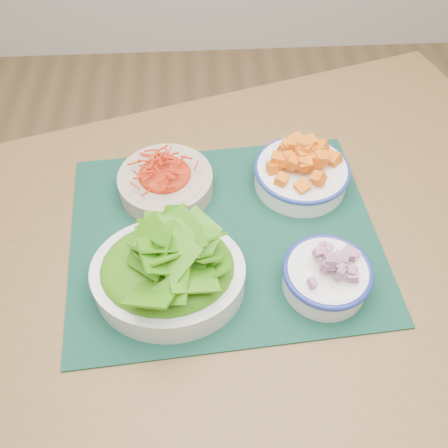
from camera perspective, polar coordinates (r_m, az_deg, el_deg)
The scene contains 7 objects.
ground at distance 1.56m, azimuth 9.11°, elevation -22.96°, with size 4.00×4.00×0.00m, color #957148.
table at distance 0.99m, azimuth 2.16°, elevation -5.64°, with size 1.54×1.24×0.75m.
placemat at distance 0.93m, azimuth -0.00°, elevation -1.24°, with size 0.57×0.46×0.00m, color black.
carrot_bowl at distance 0.98m, azimuth -6.73°, elevation 5.19°, with size 0.22×0.22×0.07m.
squash_bowl at distance 0.99m, azimuth 8.93°, elevation 6.33°, with size 0.20×0.20×0.09m.
lettuce_bowl at distance 0.82m, azimuth -6.49°, elevation -4.96°, with size 0.27×0.23×0.12m.
onion_bowl at distance 0.85m, azimuth 11.70°, elevation -5.53°, with size 0.19×0.19×0.08m.
Camera 1 is at (-0.25, -0.41, 1.49)m, focal length 40.00 mm.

